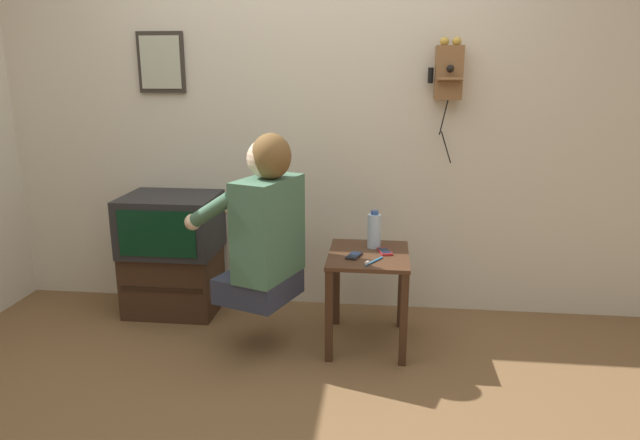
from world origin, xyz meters
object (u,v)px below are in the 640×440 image
person (264,225)px  cell_phone_spare (385,251)px  wall_phone_antique (449,72)px  framed_picture (161,62)px  toothbrush (373,261)px  television (172,223)px  cell_phone_held (354,256)px  water_bottle (374,230)px

person → cell_phone_spare: (0.64, 0.16, -0.18)m
wall_phone_antique → framed_picture: (-1.75, 0.04, 0.05)m
cell_phone_spare → toothbrush: 0.19m
person → television: (-0.69, 0.47, -0.13)m
person → framed_picture: 1.32m
television → framed_picture: 1.00m
person → toothbrush: (0.58, -0.02, -0.17)m
cell_phone_held → cell_phone_spare: 0.19m
television → toothbrush: 1.36m
wall_phone_antique → water_bottle: wall_phone_antique is taller
wall_phone_antique → person: bearing=-147.7°
cell_phone_spare → toothbrush: size_ratio=0.93×
wall_phone_antique → cell_phone_held: (-0.51, -0.55, -0.97)m
person → cell_phone_held: 0.51m
water_bottle → toothbrush: (0.00, -0.27, -0.09)m
cell_phone_spare → person: bearing=178.6°
person → cell_phone_spare: bearing=-55.4°
person → water_bottle: (0.58, 0.25, -0.08)m
television → cell_phone_spare: bearing=-12.8°
framed_picture → cell_phone_held: bearing=-25.4°
television → toothbrush: bearing=-20.8°
cell_phone_held → toothbrush: 0.14m
framed_picture → cell_phone_held: 1.72m
television → toothbrush: television is taller
cell_phone_held → television: bearing=177.7°
person → cell_phone_spare: 0.69m
framed_picture → cell_phone_spare: framed_picture is taller
cell_phone_spare → water_bottle: (-0.06, 0.09, 0.09)m
person → wall_phone_antique: size_ratio=1.26×
cell_phone_held → person: bearing=-155.1°
person → framed_picture: (-0.77, 0.67, 0.84)m
television → wall_phone_antique: size_ratio=0.79×
person → toothbrush: 0.61m
person → television: bearing=76.4°
television → cell_phone_spare: television is taller
water_bottle → wall_phone_antique: bearing=42.3°
wall_phone_antique → toothbrush: 1.22m
person → water_bottle: 0.64m
cell_phone_held → water_bottle: 0.23m
framed_picture → toothbrush: framed_picture is taller
wall_phone_antique → cell_phone_spare: bearing=-126.6°
cell_phone_spare → toothbrush: (-0.06, -0.18, 0.00)m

